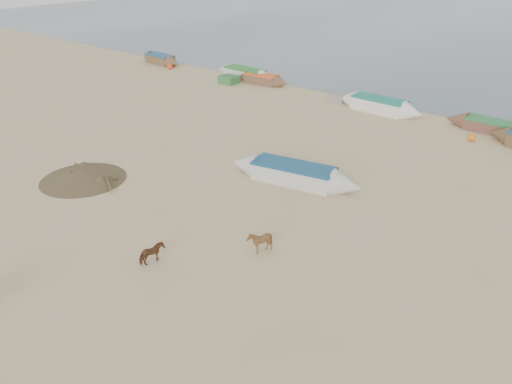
% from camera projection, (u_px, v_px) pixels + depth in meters
% --- Properties ---
extents(ground, '(140.00, 140.00, 0.00)m').
position_uv_depth(ground, '(187.00, 254.00, 18.39)').
color(ground, tan).
rests_on(ground, ground).
extents(calf_front, '(1.10, 1.06, 0.94)m').
position_uv_depth(calf_front, '(260.00, 242.00, 18.27)').
color(calf_front, brown).
rests_on(calf_front, ground).
extents(calf_right, '(0.82, 0.90, 0.78)m').
position_uv_depth(calf_right, '(153.00, 254.00, 17.67)').
color(calf_right, brown).
rests_on(calf_right, ground).
extents(near_canoe, '(6.85, 2.69, 0.91)m').
position_uv_depth(near_canoe, '(294.00, 173.00, 23.68)').
color(near_canoe, beige).
rests_on(near_canoe, ground).
extents(debris_pile, '(5.28, 5.28, 0.47)m').
position_uv_depth(debris_pile, '(83.00, 175.00, 24.04)').
color(debris_pile, brown).
rests_on(debris_pile, ground).
extents(waterline_canoes, '(55.20, 4.52, 0.94)m').
position_uv_depth(waterline_canoes, '(420.00, 112.00, 32.38)').
color(waterline_canoes, brown).
rests_on(waterline_canoes, ground).
extents(beach_clutter, '(47.27, 3.74, 0.64)m').
position_uv_depth(beach_clutter, '(477.00, 132.00, 29.37)').
color(beach_clutter, '#316E37').
rests_on(beach_clutter, ground).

